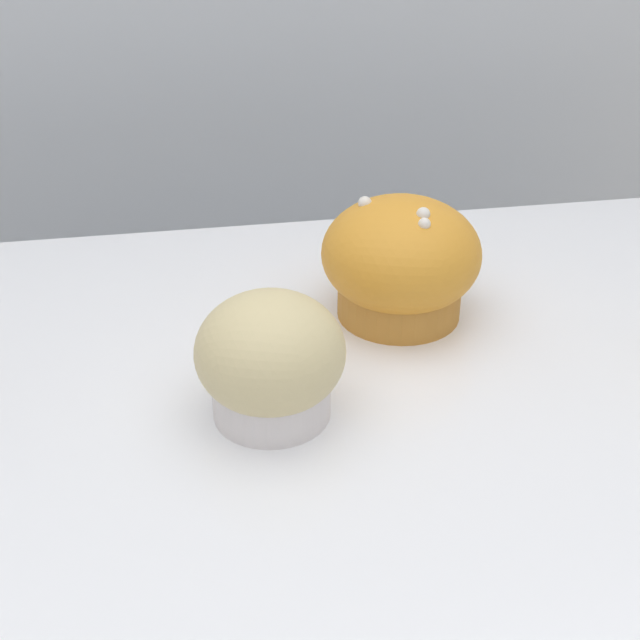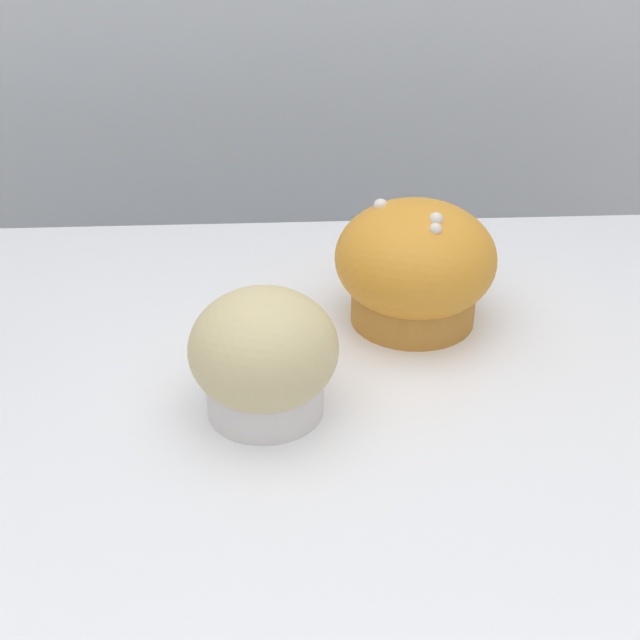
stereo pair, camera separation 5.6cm
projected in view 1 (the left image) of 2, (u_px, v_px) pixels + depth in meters
wall_back at (206, 123)px, 1.02m from camera, size 3.20×0.10×1.80m
muffin_front_center at (270, 361)px, 0.53m from camera, size 0.09×0.09×0.08m
muffin_front_left at (401, 262)px, 0.63m from camera, size 0.11×0.11×0.09m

